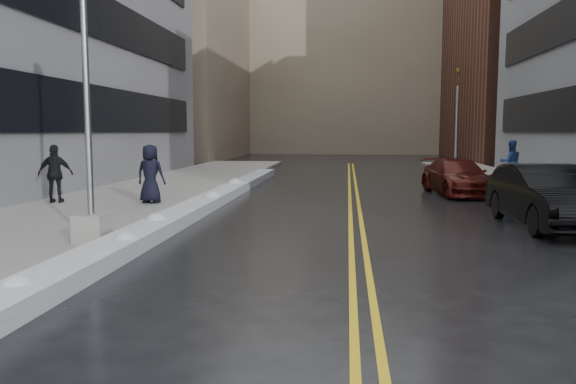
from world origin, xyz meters
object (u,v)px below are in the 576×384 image
(fire_hydrant, at_px, (549,191))
(pedestrian_c, at_px, (151,174))
(car_black, at_px, (547,196))
(car_maroon, at_px, (458,177))
(lamppost, at_px, (88,132))
(pedestrian_d, at_px, (55,174))
(traffic_signal, at_px, (457,116))
(pedestrian_east, at_px, (511,162))

(fire_hydrant, distance_m, pedestrian_c, 13.40)
(pedestrian_c, xyz_separation_m, car_black, (11.80, -2.74, -0.30))
(fire_hydrant, xyz_separation_m, car_maroon, (-2.32, 3.61, 0.16))
(fire_hydrant, bearing_deg, lamppost, -146.96)
(fire_hydrant, bearing_deg, car_black, -109.67)
(pedestrian_d, height_order, car_maroon, pedestrian_d)
(traffic_signal, relative_size, pedestrian_c, 3.06)
(pedestrian_c, distance_m, car_maroon, 12.11)
(pedestrian_d, bearing_deg, pedestrian_east, -163.72)
(fire_hydrant, relative_size, pedestrian_east, 0.37)
(fire_hydrant, height_order, pedestrian_east, pedestrian_east)
(fire_hydrant, distance_m, car_black, 4.47)
(traffic_signal, relative_size, car_black, 1.19)
(car_maroon, bearing_deg, traffic_signal, 72.25)
(pedestrian_c, xyz_separation_m, pedestrian_d, (-3.21, -0.26, -0.00))
(fire_hydrant, xyz_separation_m, pedestrian_east, (0.65, 6.90, 0.59))
(pedestrian_c, relative_size, pedestrian_east, 0.99)
(lamppost, bearing_deg, car_maroon, 49.32)
(traffic_signal, xyz_separation_m, pedestrian_c, (-12.81, -15.46, -2.27))
(fire_hydrant, bearing_deg, traffic_signal, 92.05)
(traffic_signal, height_order, car_maroon, traffic_signal)
(pedestrian_d, height_order, car_black, pedestrian_d)
(lamppost, bearing_deg, traffic_signal, 61.79)
(lamppost, bearing_deg, pedestrian_c, 98.74)
(traffic_signal, xyz_separation_m, car_maroon, (-1.82, -10.39, -2.69))
(lamppost, xyz_separation_m, pedestrian_d, (-4.21, 6.28, -1.41))
(fire_hydrant, relative_size, traffic_signal, 0.12)
(traffic_signal, distance_m, pedestrian_c, 20.20)
(car_maroon, bearing_deg, pedestrian_d, -167.23)
(traffic_signal, relative_size, pedestrian_d, 3.07)
(lamppost, relative_size, traffic_signal, 1.27)
(lamppost, distance_m, car_black, 11.57)
(pedestrian_d, xyz_separation_m, car_black, (15.01, -2.48, -0.29))
(car_maroon, bearing_deg, pedestrian_east, 40.15)
(lamppost, relative_size, car_maroon, 1.56)
(fire_hydrant, bearing_deg, pedestrian_c, -173.74)
(lamppost, height_order, pedestrian_d, lamppost)
(lamppost, height_order, car_black, lamppost)
(car_black, distance_m, car_maroon, 7.85)
(pedestrian_c, height_order, pedestrian_d, pedestrian_c)
(lamppost, bearing_deg, pedestrian_east, 49.02)
(traffic_signal, height_order, pedestrian_d, traffic_signal)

